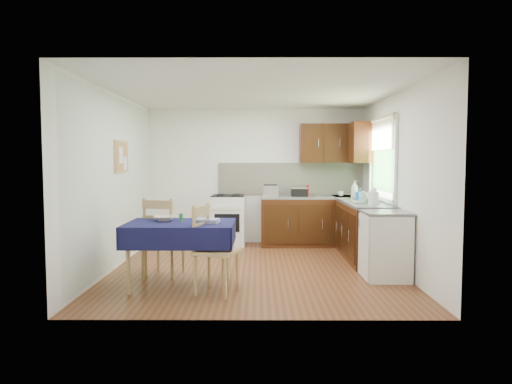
{
  "coord_description": "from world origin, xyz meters",
  "views": [
    {
      "loc": [
        0.04,
        -6.41,
        1.55
      ],
      "look_at": [
        0.01,
        0.13,
        1.09
      ],
      "focal_mm": 32.0,
      "sensor_mm": 36.0,
      "label": 1
    }
  ],
  "objects_px": {
    "chair_far": "(163,235)",
    "kettle": "(373,197)",
    "toaster": "(270,191)",
    "dish_rack": "(365,202)",
    "dining_table": "(181,231)",
    "sandwich_press": "(299,192)",
    "chair_near": "(212,246)"
  },
  "relations": [
    {
      "from": "dining_table",
      "to": "chair_near",
      "type": "distance_m",
      "value": 0.51
    },
    {
      "from": "dining_table",
      "to": "dish_rack",
      "type": "height_order",
      "value": "dish_rack"
    },
    {
      "from": "dish_rack",
      "to": "kettle",
      "type": "relative_size",
      "value": 1.45
    },
    {
      "from": "dining_table",
      "to": "sandwich_press",
      "type": "distance_m",
      "value": 3.16
    },
    {
      "from": "chair_near",
      "to": "sandwich_press",
      "type": "distance_m",
      "value": 3.21
    },
    {
      "from": "dining_table",
      "to": "chair_far",
      "type": "relative_size",
      "value": 1.24
    },
    {
      "from": "chair_far",
      "to": "kettle",
      "type": "xyz_separation_m",
      "value": [
        2.93,
        0.52,
        0.46
      ]
    },
    {
      "from": "chair_near",
      "to": "dish_rack",
      "type": "height_order",
      "value": "dish_rack"
    },
    {
      "from": "chair_near",
      "to": "kettle",
      "type": "distance_m",
      "value": 2.58
    },
    {
      "from": "toaster",
      "to": "chair_far",
      "type": "bearing_deg",
      "value": -116.93
    },
    {
      "from": "dining_table",
      "to": "kettle",
      "type": "bearing_deg",
      "value": 22.36
    },
    {
      "from": "chair_far",
      "to": "dish_rack",
      "type": "xyz_separation_m",
      "value": [
        2.88,
        0.86,
        0.37
      ]
    },
    {
      "from": "dining_table",
      "to": "toaster",
      "type": "relative_size",
      "value": 4.63
    },
    {
      "from": "chair_near",
      "to": "chair_far",
      "type": "bearing_deg",
      "value": 63.06
    },
    {
      "from": "dining_table",
      "to": "kettle",
      "type": "xyz_separation_m",
      "value": [
        2.6,
        1.02,
        0.33
      ]
    },
    {
      "from": "dining_table",
      "to": "toaster",
      "type": "bearing_deg",
      "value": 67.21
    },
    {
      "from": "dining_table",
      "to": "sandwich_press",
      "type": "bearing_deg",
      "value": 58.61
    },
    {
      "from": "chair_far",
      "to": "dish_rack",
      "type": "distance_m",
      "value": 3.03
    },
    {
      "from": "toaster",
      "to": "sandwich_press",
      "type": "height_order",
      "value": "toaster"
    },
    {
      "from": "chair_far",
      "to": "chair_near",
      "type": "bearing_deg",
      "value": 147.32
    },
    {
      "from": "chair_far",
      "to": "kettle",
      "type": "height_order",
      "value": "kettle"
    },
    {
      "from": "dining_table",
      "to": "dish_rack",
      "type": "distance_m",
      "value": 2.91
    },
    {
      "from": "dining_table",
      "to": "chair_far",
      "type": "height_order",
      "value": "chair_far"
    },
    {
      "from": "kettle",
      "to": "dining_table",
      "type": "bearing_deg",
      "value": -158.67
    },
    {
      "from": "chair_near",
      "to": "sandwich_press",
      "type": "relative_size",
      "value": 3.6
    },
    {
      "from": "chair_far",
      "to": "toaster",
      "type": "distance_m",
      "value": 2.65
    },
    {
      "from": "chair_far",
      "to": "kettle",
      "type": "relative_size",
      "value": 4.08
    },
    {
      "from": "chair_far",
      "to": "chair_near",
      "type": "distance_m",
      "value": 1.05
    },
    {
      "from": "toaster",
      "to": "dish_rack",
      "type": "distance_m",
      "value": 1.9
    },
    {
      "from": "dining_table",
      "to": "sandwich_press",
      "type": "relative_size",
      "value": 4.54
    },
    {
      "from": "toaster",
      "to": "sandwich_press",
      "type": "xyz_separation_m",
      "value": [
        0.52,
        0.01,
        -0.02
      ]
    },
    {
      "from": "dining_table",
      "to": "chair_far",
      "type": "xyz_separation_m",
      "value": [
        -0.32,
        0.49,
        -0.13
      ]
    }
  ]
}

